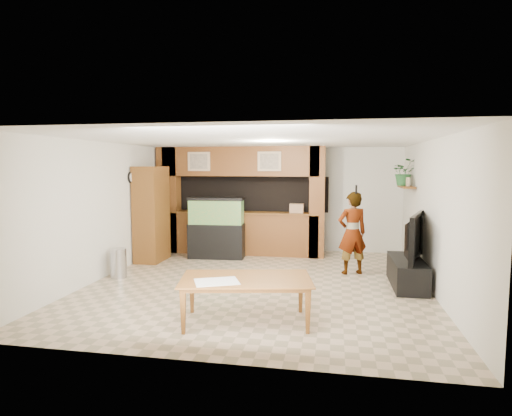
% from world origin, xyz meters
% --- Properties ---
extents(floor, '(6.50, 6.50, 0.00)m').
position_xyz_m(floor, '(0.00, 0.00, 0.00)').
color(floor, tan).
rests_on(floor, ground).
extents(ceiling, '(6.50, 6.50, 0.00)m').
position_xyz_m(ceiling, '(0.00, 0.00, 2.60)').
color(ceiling, white).
rests_on(ceiling, wall_back).
extents(wall_back, '(6.00, 0.00, 6.00)m').
position_xyz_m(wall_back, '(0.00, 3.25, 1.30)').
color(wall_back, silver).
rests_on(wall_back, floor).
extents(wall_left, '(0.00, 6.50, 6.50)m').
position_xyz_m(wall_left, '(-3.00, 0.00, 1.30)').
color(wall_left, silver).
rests_on(wall_left, floor).
extents(wall_right, '(0.00, 6.50, 6.50)m').
position_xyz_m(wall_right, '(3.00, 0.00, 1.30)').
color(wall_right, silver).
rests_on(wall_right, floor).
extents(partition, '(4.20, 0.99, 2.60)m').
position_xyz_m(partition, '(-0.95, 2.64, 1.31)').
color(partition, brown).
rests_on(partition, floor).
extents(wall_clock, '(0.05, 0.25, 0.25)m').
position_xyz_m(wall_clock, '(-2.97, 1.00, 1.90)').
color(wall_clock, black).
rests_on(wall_clock, wall_left).
extents(wall_shelf, '(0.25, 0.90, 0.04)m').
position_xyz_m(wall_shelf, '(2.85, 1.95, 1.70)').
color(wall_shelf, brown).
rests_on(wall_shelf, wall_right).
extents(pantry_cabinet, '(0.53, 0.87, 2.13)m').
position_xyz_m(pantry_cabinet, '(-2.70, 1.39, 1.07)').
color(pantry_cabinet, brown).
rests_on(pantry_cabinet, floor).
extents(trash_can, '(0.31, 0.31, 0.57)m').
position_xyz_m(trash_can, '(-2.72, -0.12, 0.28)').
color(trash_can, '#B2B2B7').
rests_on(trash_can, floor).
extents(aquarium, '(1.28, 0.48, 1.42)m').
position_xyz_m(aquarium, '(-1.35, 1.95, 0.69)').
color(aquarium, black).
rests_on(aquarium, floor).
extents(tv_stand, '(0.54, 1.46, 0.49)m').
position_xyz_m(tv_stand, '(2.65, 0.28, 0.24)').
color(tv_stand, black).
rests_on(tv_stand, floor).
extents(television, '(0.61, 1.43, 0.83)m').
position_xyz_m(television, '(2.65, 0.28, 0.90)').
color(television, black).
rests_on(television, tv_stand).
extents(photo_frame, '(0.06, 0.14, 0.19)m').
position_xyz_m(photo_frame, '(2.85, 1.78, 1.81)').
color(photo_frame, tan).
rests_on(photo_frame, wall_shelf).
extents(potted_plant, '(0.62, 0.57, 0.58)m').
position_xyz_m(potted_plant, '(2.82, 2.13, 2.01)').
color(potted_plant, '#23592A').
rests_on(potted_plant, wall_shelf).
extents(person, '(0.70, 0.58, 1.64)m').
position_xyz_m(person, '(1.71, 1.01, 0.82)').
color(person, '#988453').
rests_on(person, floor).
extents(microphone, '(0.04, 0.11, 0.18)m').
position_xyz_m(microphone, '(1.76, 0.85, 1.70)').
color(microphone, black).
rests_on(microphone, person).
extents(dining_table, '(1.93, 1.31, 0.62)m').
position_xyz_m(dining_table, '(0.19, -2.03, 0.31)').
color(dining_table, brown).
rests_on(dining_table, floor).
extents(newspaper_a, '(0.68, 0.60, 0.01)m').
position_xyz_m(newspaper_a, '(-0.16, -2.25, 0.63)').
color(newspaper_a, silver).
rests_on(newspaper_a, dining_table).
extents(counter_box, '(0.33, 0.22, 0.22)m').
position_xyz_m(counter_box, '(0.48, 2.45, 1.15)').
color(counter_box, '#A07756').
rests_on(counter_box, partition).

